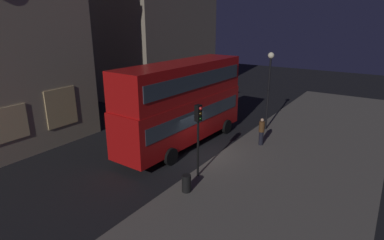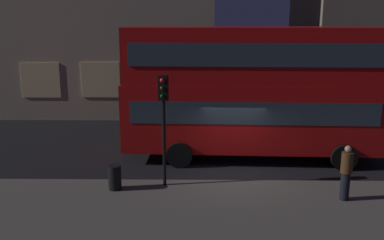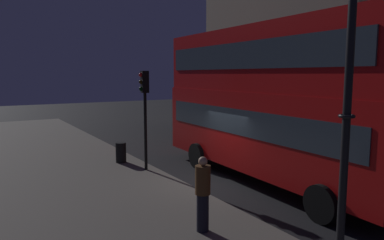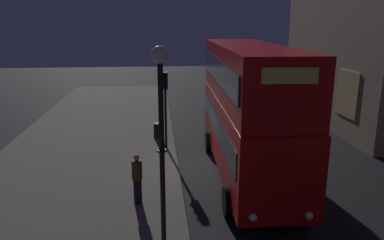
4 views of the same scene
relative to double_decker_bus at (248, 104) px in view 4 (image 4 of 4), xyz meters
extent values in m
plane|color=black|center=(-0.84, -2.04, -3.09)|extent=(80.00, 80.00, 0.00)
cube|color=#5B564F|center=(-0.84, -7.32, -3.03)|extent=(44.00, 8.86, 0.12)
cube|color=#F9E09E|center=(-11.28, 6.69, -0.72)|extent=(2.21, 0.06, 2.00)
cube|color=#F9E09E|center=(-7.82, 6.69, -0.70)|extent=(2.21, 0.06, 2.02)
cube|color=#F2D18C|center=(-4.37, 6.69, -0.50)|extent=(2.21, 0.06, 2.53)
cube|color=#B20F0F|center=(0.00, 0.00, -1.18)|extent=(10.72, 2.98, 2.78)
cube|color=#B20F0F|center=(0.00, 0.00, 1.33)|extent=(10.50, 2.92, 2.24)
cube|color=#2D3842|center=(0.00, 0.00, -0.83)|extent=(9.87, 3.01, 0.90)
cube|color=#2D3842|center=(0.00, 0.00, 1.44)|extent=(9.87, 3.01, 0.90)
cube|color=#F2D84C|center=(5.25, -0.20, 1.95)|extent=(0.14, 1.55, 0.44)
sphere|color=white|center=(5.36, 0.64, -2.22)|extent=(0.24, 0.24, 0.24)
sphere|color=white|center=(5.30, -1.04, -2.22)|extent=(0.24, 0.24, 0.24)
cylinder|color=black|center=(3.66, 1.21, -2.57)|extent=(1.05, 0.28, 1.04)
cylinder|color=black|center=(3.56, -1.48, -2.57)|extent=(1.05, 0.28, 1.04)
cylinder|color=black|center=(-2.88, 1.45, -2.57)|extent=(1.05, 0.28, 1.04)
cylinder|color=black|center=(-2.98, -1.23, -2.57)|extent=(1.05, 0.28, 1.04)
cylinder|color=black|center=(-3.41, -3.36, -1.44)|extent=(0.12, 0.12, 3.07)
cube|color=black|center=(-3.41, -3.36, 0.52)|extent=(0.35, 0.29, 0.85)
sphere|color=red|center=(-3.42, -3.51, 0.79)|extent=(0.17, 0.17, 0.17)
sphere|color=black|center=(-3.42, -3.51, 0.52)|extent=(0.17, 0.17, 0.17)
sphere|color=black|center=(-3.42, -3.51, 0.25)|extent=(0.17, 0.17, 0.17)
cylinder|color=black|center=(5.74, -3.68, -0.30)|extent=(0.14, 0.14, 5.35)
torus|color=black|center=(5.74, -3.68, 0.10)|extent=(0.28, 0.28, 0.06)
sphere|color=#F9EFC6|center=(5.74, -3.68, 2.58)|extent=(0.45, 0.45, 0.45)
cylinder|color=black|center=(2.56, -4.54, -2.51)|extent=(0.30, 0.30, 0.93)
cylinder|color=#513319|center=(2.56, -4.54, -1.70)|extent=(0.37, 0.37, 0.70)
sphere|color=tan|center=(2.56, -4.54, -1.24)|extent=(0.22, 0.22, 0.22)
cylinder|color=black|center=(-5.10, -3.78, -2.54)|extent=(0.45, 0.45, 0.87)
camera|label=1|loc=(-16.22, -11.47, 5.04)|focal=29.39mm
camera|label=2|loc=(-2.22, -17.64, 2.89)|focal=40.10mm
camera|label=3|loc=(9.61, -9.13, 0.81)|focal=33.87mm
camera|label=4|loc=(14.92, -3.76, 3.35)|focal=34.81mm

